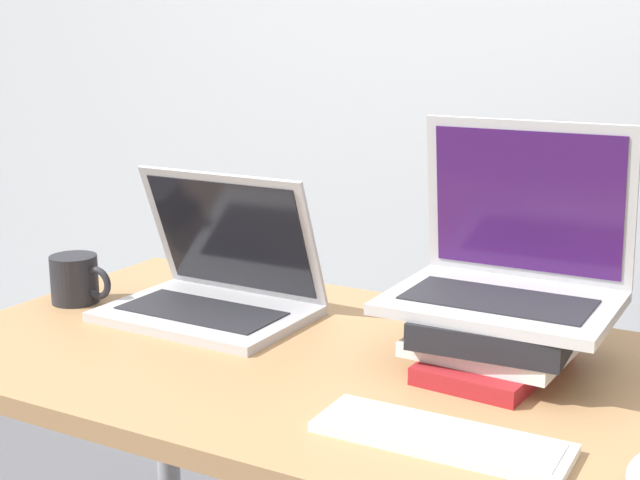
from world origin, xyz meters
name	(u,v)px	position (x,y,z in m)	size (l,w,h in m)	color
desk	(368,418)	(0.00, 0.35, 0.63)	(1.37, 0.69, 0.72)	#9E754C
laptop_left	(215,287)	(-0.34, 0.43, 0.77)	(0.34, 0.25, 0.25)	#B2B2B7
book_stack	(498,338)	(0.17, 0.43, 0.76)	(0.24, 0.27, 0.09)	maroon
laptop_on_books	(510,268)	(0.16, 0.48, 0.86)	(0.32, 0.26, 0.27)	#B2B2B7
wireless_keyboard	(441,437)	(0.19, 0.16, 0.73)	(0.31, 0.10, 0.01)	white
mug	(76,279)	(-0.60, 0.36, 0.76)	(0.13, 0.08, 0.09)	#232328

